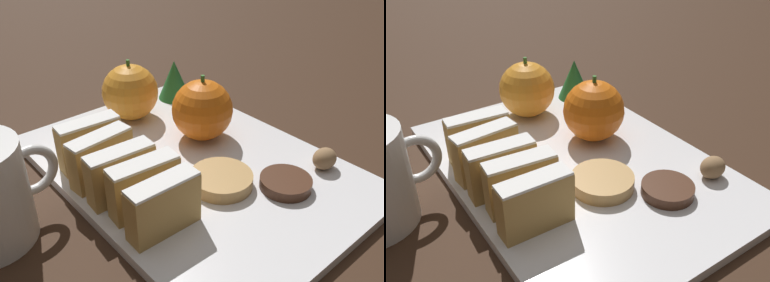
% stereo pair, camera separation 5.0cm
% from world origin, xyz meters
% --- Properties ---
extents(ground_plane, '(6.00, 6.00, 0.00)m').
position_xyz_m(ground_plane, '(0.00, 0.00, 0.00)').
color(ground_plane, '#382316').
extents(serving_platter, '(0.29, 0.40, 0.01)m').
position_xyz_m(serving_platter, '(0.00, 0.00, 0.01)').
color(serving_platter, white).
rests_on(serving_platter, ground_plane).
extents(stollen_slice_front, '(0.07, 0.03, 0.06)m').
position_xyz_m(stollen_slice_front, '(-0.10, -0.07, 0.04)').
color(stollen_slice_front, tan).
rests_on(stollen_slice_front, serving_platter).
extents(stollen_slice_second, '(0.08, 0.03, 0.06)m').
position_xyz_m(stollen_slice_second, '(-0.09, -0.03, 0.04)').
color(stollen_slice_second, tan).
rests_on(stollen_slice_second, serving_platter).
extents(stollen_slice_third, '(0.08, 0.03, 0.06)m').
position_xyz_m(stollen_slice_third, '(-0.10, 0.00, 0.04)').
color(stollen_slice_third, tan).
rests_on(stollen_slice_third, serving_platter).
extents(stollen_slice_fourth, '(0.08, 0.03, 0.06)m').
position_xyz_m(stollen_slice_fourth, '(-0.10, 0.04, 0.04)').
color(stollen_slice_fourth, tan).
rests_on(stollen_slice_fourth, serving_platter).
extents(stollen_slice_fifth, '(0.08, 0.03, 0.06)m').
position_xyz_m(stollen_slice_fifth, '(-0.09, 0.08, 0.04)').
color(stollen_slice_fifth, tan).
rests_on(stollen_slice_fifth, serving_platter).
extents(orange_near, '(0.08, 0.08, 0.09)m').
position_xyz_m(orange_near, '(0.05, 0.04, 0.05)').
color(orange_near, orange).
rests_on(orange_near, serving_platter).
extents(orange_far, '(0.08, 0.08, 0.09)m').
position_xyz_m(orange_far, '(0.01, 0.14, 0.05)').
color(orange_far, orange).
rests_on(orange_far, serving_platter).
extents(walnut, '(0.03, 0.03, 0.03)m').
position_xyz_m(walnut, '(0.11, -0.11, 0.02)').
color(walnut, '#8E6B47').
rests_on(walnut, serving_platter).
extents(chocolate_cookie, '(0.06, 0.06, 0.01)m').
position_xyz_m(chocolate_cookie, '(0.05, -0.11, 0.02)').
color(chocolate_cookie, '#472819').
rests_on(chocolate_cookie, serving_platter).
extents(gingerbread_cookie, '(0.07, 0.07, 0.01)m').
position_xyz_m(gingerbread_cookie, '(-0.01, -0.06, 0.02)').
color(gingerbread_cookie, tan).
rests_on(gingerbread_cookie, serving_platter).
extents(evergreen_sprig, '(0.05, 0.05, 0.06)m').
position_xyz_m(evergreen_sprig, '(0.10, 0.16, 0.04)').
color(evergreen_sprig, '#23662D').
rests_on(evergreen_sprig, serving_platter).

